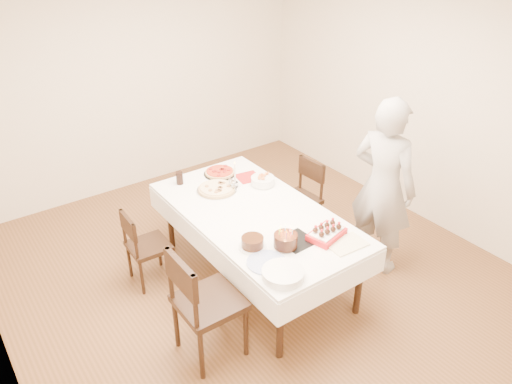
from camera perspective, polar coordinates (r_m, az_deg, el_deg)
floor at (r=5.06m, az=-0.04°, el=-9.49°), size 5.00×5.00×0.00m
wall_back at (r=6.40m, az=-13.51°, el=12.14°), size 4.50×0.04×2.70m
wall_right at (r=5.84m, az=18.48°, el=9.75°), size 0.04×5.00×2.70m
dining_table at (r=4.82m, az=0.00°, el=-6.12°), size 1.22×2.18×0.75m
chair_right_savory at (r=5.43m, az=4.81°, el=-0.96°), size 0.47×0.47×0.87m
chair_left_savory at (r=4.88m, az=-12.17°, el=-6.05°), size 0.42×0.42×0.79m
chair_left_dessert at (r=4.01m, az=-5.38°, el=-12.46°), size 0.53×0.53×1.03m
person at (r=4.88m, az=14.31°, el=0.57°), size 0.56×0.73×1.79m
pizza_white at (r=4.96m, az=-4.50°, el=0.36°), size 0.45×0.45×0.04m
pizza_pepperoni at (r=5.27m, az=-4.16°, el=2.26°), size 0.37×0.37×0.04m
red_placemat at (r=5.21m, az=-0.90°, el=1.69°), size 0.27×0.27×0.01m
pasta_bowl at (r=5.04m, az=0.77°, el=1.31°), size 0.27×0.27×0.08m
taper_candle at (r=4.97m, az=-2.43°, el=2.06°), size 0.08×0.08×0.29m
shaker_pair at (r=4.93m, az=-2.60°, el=0.70°), size 0.12×0.12×0.11m
cola_glass at (r=5.11m, az=-8.73°, el=1.61°), size 0.08×0.08×0.13m
layer_cake at (r=4.13m, az=-0.40°, el=-5.79°), size 0.27×0.27×0.10m
cake_board at (r=4.24m, az=4.67°, el=-5.58°), size 0.28×0.28×0.01m
birthday_cake at (r=4.11m, az=3.41°, el=-5.17°), size 0.24×0.24×0.18m
strawberry_box at (r=4.29m, az=8.09°, el=-4.68°), size 0.37×0.29×0.08m
box_lid at (r=4.25m, az=10.32°, el=-5.95°), size 0.34×0.24×0.03m
plate_stack at (r=3.83m, az=3.10°, el=-9.32°), size 0.33×0.33×0.07m
china_plate at (r=3.98m, az=1.22°, el=-8.05°), size 0.36×0.36×0.01m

